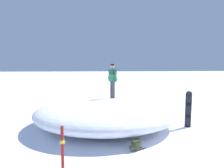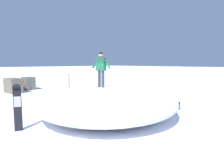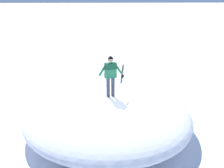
# 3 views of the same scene
# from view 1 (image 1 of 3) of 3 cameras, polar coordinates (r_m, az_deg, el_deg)

# --- Properties ---
(ground) EXTENTS (240.00, 240.00, 0.00)m
(ground) POSITION_cam_1_polar(r_m,az_deg,el_deg) (9.63, -3.34, -12.42)
(ground) COLOR white
(snow_mound) EXTENTS (8.01, 7.80, 1.37)m
(snow_mound) POSITION_cam_1_polar(r_m,az_deg,el_deg) (9.99, -1.61, -7.73)
(snow_mound) COLOR white
(snow_mound) RESTS_ON ground
(snowboarder_standing) EXTENTS (0.38, 0.97, 1.64)m
(snowboarder_standing) POSITION_cam_1_polar(r_m,az_deg,el_deg) (9.65, 0.15, 1.76)
(snowboarder_standing) COLOR #333842
(snowboarder_standing) RESTS_ON snow_mound
(snowboard_primary_upright) EXTENTS (0.33, 0.28, 1.75)m
(snowboard_primary_upright) POSITION_cam_1_polar(r_m,az_deg,el_deg) (10.20, 20.65, -6.51)
(snowboard_primary_upright) COLOR black
(snowboard_primary_upright) RESTS_ON ground
(backpack_near) EXTENTS (0.61, 0.45, 0.39)m
(backpack_near) POSITION_cam_1_polar(r_m,az_deg,el_deg) (7.26, 6.59, -16.67)
(backpack_near) COLOR #383D23
(backpack_near) RESTS_ON ground
(backpack_far) EXTENTS (0.68, 0.39, 0.38)m
(backpack_far) POSITION_cam_1_polar(r_m,az_deg,el_deg) (12.16, -18.68, -8.05)
(backpack_far) COLOR #1E2333
(backpack_far) RESTS_ON ground
(trail_marker_pole) EXTENTS (0.10, 0.10, 1.72)m
(trail_marker_pole) POSITION_cam_1_polar(r_m,az_deg,el_deg) (4.39, -13.64, -21.67)
(trail_marker_pole) COLOR #A51E19
(trail_marker_pole) RESTS_ON ground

